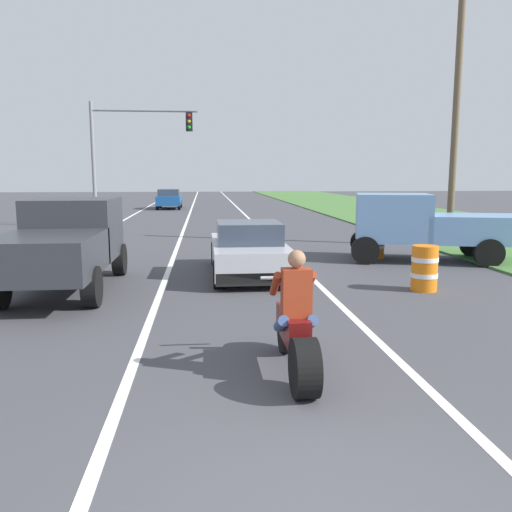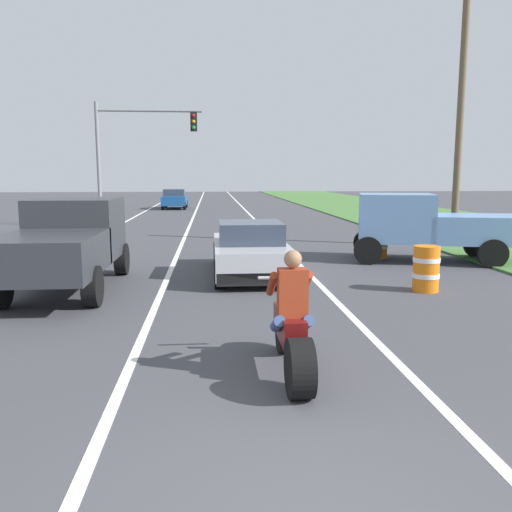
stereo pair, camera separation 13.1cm
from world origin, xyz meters
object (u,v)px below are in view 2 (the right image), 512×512
sports_car_silver (250,250)px  pickup_truck_left_lane_dark_grey (67,240)px  pickup_truck_right_shoulder_light_blue (428,224)px  construction_barrel_nearest (426,268)px  motorcycle_with_rider (292,332)px  traffic_light_mast_near (131,144)px  distant_car_far_ahead (175,199)px  construction_barrel_mid (378,242)px

sports_car_silver → pickup_truck_left_lane_dark_grey: (-4.14, -1.39, 0.48)m
sports_car_silver → pickup_truck_right_shoulder_light_blue: (5.37, 1.72, 0.48)m
pickup_truck_right_shoulder_light_blue → construction_barrel_nearest: 4.32m
motorcycle_with_rider → sports_car_silver: size_ratio=0.51×
pickup_truck_left_lane_dark_grey → construction_barrel_nearest: 7.91m
traffic_light_mast_near → construction_barrel_nearest: 17.92m
construction_barrel_nearest → distant_car_far_ahead: distant_car_far_ahead is taller
pickup_truck_left_lane_dark_grey → motorcycle_with_rider: bearing=-52.9°
sports_car_silver → traffic_light_mast_near: size_ratio=0.72×
sports_car_silver → construction_barrel_nearest: (3.70, -2.22, -0.13)m
construction_barrel_mid → distant_car_far_ahead: 26.21m
traffic_light_mast_near → motorcycle_with_rider: bearing=-76.5°
construction_barrel_nearest → pickup_truck_left_lane_dark_grey: bearing=174.0°
traffic_light_mast_near → distant_car_far_ahead: 14.65m
pickup_truck_right_shoulder_light_blue → construction_barrel_mid: 1.56m
traffic_light_mast_near → construction_barrel_mid: size_ratio=6.00×
pickup_truck_left_lane_dark_grey → construction_barrel_mid: pickup_truck_left_lane_dark_grey is taller
construction_barrel_nearest → construction_barrel_mid: (0.42, 4.63, 0.00)m
motorcycle_with_rider → traffic_light_mast_near: size_ratio=0.37×
motorcycle_with_rider → construction_barrel_mid: size_ratio=2.21×
pickup_truck_left_lane_dark_grey → construction_barrel_mid: size_ratio=4.80×
traffic_light_mast_near → distant_car_far_ahead: size_ratio=1.50×
pickup_truck_right_shoulder_light_blue → construction_barrel_mid: bearing=151.0°
motorcycle_with_rider → distant_car_far_ahead: 34.52m
traffic_light_mast_near → distant_car_far_ahead: bearing=85.8°
construction_barrel_nearest → pickup_truck_right_shoulder_light_blue: bearing=67.0°
motorcycle_with_rider → pickup_truck_left_lane_dark_grey: size_ratio=0.46×
pickup_truck_left_lane_dark_grey → construction_barrel_nearest: (7.84, -0.82, -0.60)m
motorcycle_with_rider → construction_barrel_mid: bearing=66.2°
motorcycle_with_rider → distant_car_far_ahead: size_ratio=0.55×
construction_barrel_mid → distant_car_far_ahead: bearing=107.5°
sports_car_silver → traffic_light_mast_near: (-4.79, 13.17, 3.40)m
motorcycle_with_rider → distant_car_far_ahead: motorcycle_with_rider is taller
motorcycle_with_rider → construction_barrel_mid: (4.10, 9.31, -0.09)m
sports_car_silver → construction_barrel_nearest: bearing=-30.9°
construction_barrel_mid → sports_car_silver: bearing=-149.6°
pickup_truck_left_lane_dark_grey → construction_barrel_mid: 9.11m
construction_barrel_nearest → distant_car_far_ahead: bearing=104.1°
pickup_truck_right_shoulder_light_blue → construction_barrel_mid: (-1.25, 0.69, -0.60)m
distant_car_far_ahead → construction_barrel_mid: bearing=-72.5°
distant_car_far_ahead → traffic_light_mast_near: bearing=-94.2°
pickup_truck_right_shoulder_light_blue → distant_car_far_ahead: (-9.13, 25.70, -0.33)m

